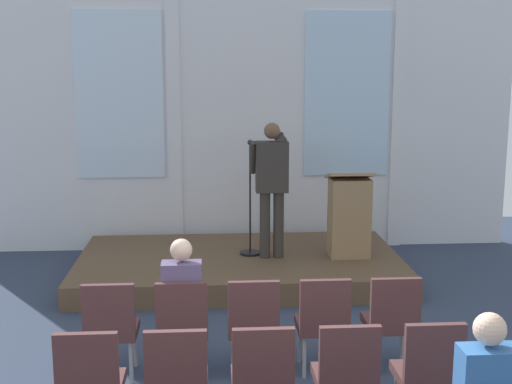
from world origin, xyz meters
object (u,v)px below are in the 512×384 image
at_px(mic_stand, 250,230).
at_px(speaker, 272,180).
at_px(chair_r1_c2, 262,373).
at_px(chair_r1_c0, 90,379).
at_px(lectern, 349,215).
at_px(chair_r0_c4, 392,317).
at_px(chair_r0_c3, 323,318).
at_px(audience_r0_c1, 182,299).
at_px(chair_r1_c4, 429,368).
at_px(chair_r0_c2, 253,320).
at_px(chair_r1_c3, 346,371).
at_px(chair_r0_c1, 182,322).
at_px(chair_r0_c0, 111,324).
at_px(chair_r1_c1, 177,376).

bearing_deg(mic_stand, speaker, -29.03).
bearing_deg(chair_r1_c2, chair_r1_c0, 180.00).
relative_size(lectern, chair_r0_c4, 1.23).
bearing_deg(chair_r0_c4, chair_r0_c3, 180.00).
distance_m(audience_r0_c1, chair_r1_c4, 2.26).
xyz_separation_m(lectern, chair_r0_c2, (-1.46, -2.86, -0.31)).
bearing_deg(chair_r1_c2, chair_r1_c3, 0.00).
relative_size(lectern, chair_r0_c3, 1.23).
bearing_deg(speaker, chair_r0_c2, -98.39).
height_order(chair_r0_c1, chair_r1_c4, same).
bearing_deg(mic_stand, chair_r0_c3, -80.81).
bearing_deg(lectern, chair_r1_c2, -110.28).
xyz_separation_m(speaker, chair_r1_c4, (0.86, -3.97, -0.80)).
distance_m(speaker, chair_r0_c1, 3.17).
distance_m(speaker, mic_stand, 0.77).
distance_m(chair_r0_c2, chair_r1_c4, 1.68).
relative_size(chair_r0_c1, chair_r0_c4, 1.00).
bearing_deg(lectern, chair_r0_c0, -133.79).
xyz_separation_m(lectern, chair_r0_c4, (-0.18, -2.86, -0.31)).
height_order(audience_r0_c1, chair_r1_c0, audience_r0_c1).
relative_size(lectern, chair_r1_c3, 1.23).
relative_size(chair_r0_c1, chair_r1_c1, 1.00).
height_order(mic_stand, chair_r1_c3, mic_stand).
height_order(mic_stand, chair_r0_c4, mic_stand).
bearing_deg(chair_r0_c2, lectern, 62.97).
bearing_deg(chair_r1_c2, chair_r0_c4, 40.32).
xyz_separation_m(chair_r0_c4, chair_r1_c4, (0.00, -1.09, 0.00)).
bearing_deg(chair_r1_c3, speaker, 93.13).
bearing_deg(chair_r1_c3, chair_r0_c4, 59.49).
distance_m(mic_stand, audience_r0_c1, 3.06).
bearing_deg(chair_r1_c1, chair_r0_c3, 40.32).
bearing_deg(chair_r0_c0, chair_r1_c2, -40.32).
height_order(chair_r0_c4, chair_r1_c3, same).
bearing_deg(chair_r1_c2, chair_r1_c1, 180.00).
relative_size(speaker, chair_r0_c1, 1.90).
bearing_deg(chair_r1_c3, chair_r1_c0, 180.00).
height_order(chair_r0_c3, chair_r0_c4, same).
relative_size(lectern, chair_r1_c0, 1.23).
distance_m(mic_stand, chair_r0_c0, 3.36).
distance_m(chair_r0_c4, chair_r1_c1, 2.21).
relative_size(mic_stand, chair_r1_c4, 1.65).
relative_size(chair_r0_c0, chair_r1_c1, 1.00).
bearing_deg(chair_r1_c1, speaker, 74.96).
relative_size(chair_r0_c1, chair_r0_c2, 1.00).
relative_size(chair_r0_c3, chair_r1_c1, 1.00).
distance_m(chair_r0_c2, chair_r0_c3, 0.64).
bearing_deg(audience_r0_c1, chair_r1_c0, -118.71).
relative_size(chair_r0_c2, chair_r1_c1, 1.00).
xyz_separation_m(audience_r0_c1, chair_r0_c2, (0.64, -0.08, -0.19)).
distance_m(mic_stand, chair_r0_c1, 3.14).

